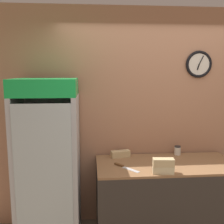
% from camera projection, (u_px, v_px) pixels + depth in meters
% --- Properties ---
extents(wall_back, '(5.20, 0.09, 2.70)m').
position_uv_depth(wall_back, '(158.00, 117.00, 3.34)').
color(wall_back, '#AD7A5B').
rests_on(wall_back, ground_plane).
extents(prep_counter, '(1.60, 0.72, 0.89)m').
position_uv_depth(prep_counter, '(165.00, 199.00, 3.08)').
color(prep_counter, '#332D28').
rests_on(prep_counter, ground_plane).
extents(beverage_cooler, '(0.67, 0.65, 1.86)m').
position_uv_depth(beverage_cooler, '(49.00, 154.00, 2.96)').
color(beverage_cooler, '#B2B7BC').
rests_on(beverage_cooler, ground_plane).
extents(sandwich_stack_bottom, '(0.23, 0.12, 0.08)m').
position_uv_depth(sandwich_stack_bottom, '(163.00, 170.00, 2.71)').
color(sandwich_stack_bottom, beige).
rests_on(sandwich_stack_bottom, prep_counter).
extents(sandwich_stack_middle, '(0.22, 0.11, 0.08)m').
position_uv_depth(sandwich_stack_middle, '(163.00, 162.00, 2.70)').
color(sandwich_stack_middle, tan).
rests_on(sandwich_stack_middle, sandwich_stack_bottom).
extents(sandwich_flat_left, '(0.24, 0.13, 0.08)m').
position_uv_depth(sandwich_flat_left, '(120.00, 154.00, 3.22)').
color(sandwich_flat_left, tan).
rests_on(sandwich_flat_left, prep_counter).
extents(chefs_knife, '(0.25, 0.29, 0.02)m').
position_uv_depth(chefs_knife, '(123.00, 166.00, 2.89)').
color(chefs_knife, silver).
rests_on(chefs_knife, prep_counter).
extents(condiment_jar, '(0.08, 0.08, 0.11)m').
position_uv_depth(condiment_jar, '(177.00, 150.00, 3.31)').
color(condiment_jar, silver).
rests_on(condiment_jar, prep_counter).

